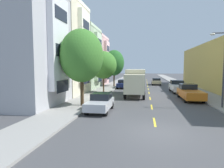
{
  "coord_description": "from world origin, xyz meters",
  "views": [
    {
      "loc": [
        -0.73,
        -10.93,
        3.65
      ],
      "look_at": [
        -5.78,
        19.19,
        1.02
      ],
      "focal_mm": 30.82,
      "sensor_mm": 36.0,
      "label": 1
    }
  ],
  "objects": [
    {
      "name": "townhouse_second_cream",
      "position": [
        -15.1,
        13.33,
        5.83
      ],
      "size": [
        13.6,
        7.39,
        12.07
      ],
      "color": "beige",
      "rests_on": "ground_plane"
    },
    {
      "name": "sidewalk_left",
      "position": [
        -7.1,
        28.0,
        0.07
      ],
      "size": [
        3.2,
        120.0,
        0.14
      ],
      "primitive_type": "cube",
      "color": "gray",
      "rests_on": "ground_plane"
    },
    {
      "name": "parked_pickup_white",
      "position": [
        4.22,
        18.53,
        0.83
      ],
      "size": [
        2.07,
        5.32,
        1.73
      ],
      "color": "silver",
      "rests_on": "ground_plane"
    },
    {
      "name": "parked_suv_teal",
      "position": [
        -4.48,
        38.41,
        0.99
      ],
      "size": [
        1.99,
        4.82,
        1.93
      ],
      "color": "#195B60",
      "rests_on": "ground_plane"
    },
    {
      "name": "parked_sedan_charcoal",
      "position": [
        -4.34,
        51.92,
        0.75
      ],
      "size": [
        1.89,
        4.54,
        1.43
      ],
      "color": "#333338",
      "rests_on": "ground_plane"
    },
    {
      "name": "sidewalk_right",
      "position": [
        7.1,
        28.0,
        0.07
      ],
      "size": [
        3.2,
        120.0,
        0.14
      ],
      "primitive_type": "cube",
      "color": "gray",
      "rests_on": "ground_plane"
    },
    {
      "name": "delivery_box_truck",
      "position": [
        -1.8,
        14.16,
        1.92
      ],
      "size": [
        2.42,
        7.81,
        3.4
      ],
      "color": "beige",
      "rests_on": "ground_plane"
    },
    {
      "name": "moving_champagne_sedan",
      "position": [
        1.8,
        30.64,
        0.75
      ],
      "size": [
        1.8,
        4.5,
        1.43
      ],
      "color": "tan",
      "rests_on": "ground_plane"
    },
    {
      "name": "parked_hatchback_silver",
      "position": [
        -4.31,
        4.51,
        0.76
      ],
      "size": [
        1.75,
        4.0,
        1.5
      ],
      "color": "#B2B5BA",
      "rests_on": "ground_plane"
    },
    {
      "name": "street_tree_third",
      "position": [
        -6.4,
        25.26,
        4.53
      ],
      "size": [
        3.81,
        3.81,
        6.82
      ],
      "color": "#47331E",
      "rests_on": "sidewalk_left"
    },
    {
      "name": "lane_centerline_dashes",
      "position": [
        0.0,
        24.5,
        0.0
      ],
      "size": [
        0.14,
        47.2,
        0.01
      ],
      "color": "yellow",
      "rests_on": "ground_plane"
    },
    {
      "name": "street_tree_nearest",
      "position": [
        -6.4,
        6.06,
        4.71
      ],
      "size": [
        3.97,
        3.97,
        7.0
      ],
      "color": "#47331E",
      "rests_on": "sidewalk_left"
    },
    {
      "name": "street_tree_second",
      "position": [
        -6.4,
        15.66,
        3.99
      ],
      "size": [
        3.71,
        3.71,
        5.8
      ],
      "color": "#47331E",
      "rests_on": "sidewalk_left"
    },
    {
      "name": "ground_plane",
      "position": [
        0.0,
        30.0,
        0.0
      ],
      "size": [
        160.0,
        160.0,
        0.0
      ],
      "primitive_type": "plane",
      "color": "#424244"
    },
    {
      "name": "townhouse_fourth_rose",
      "position": [
        -14.5,
        28.5,
        4.85
      ],
      "size": [
        12.42,
        7.39,
        10.11
      ],
      "color": "#CC9E9E",
      "rests_on": "ground_plane"
    },
    {
      "name": "townhouse_corner_dove_grey",
      "position": [
        -13.9,
        5.75,
        5.4
      ],
      "size": [
        11.22,
        7.39,
        11.19
      ],
      "color": "#A8A8AD",
      "rests_on": "ground_plane"
    },
    {
      "name": "street_lamp",
      "position": [
        5.94,
        7.15,
        3.99
      ],
      "size": [
        1.35,
        0.28,
        6.62
      ],
      "color": "#38383D",
      "rests_on": "sidewalk_right"
    },
    {
      "name": "parked_pickup_orange",
      "position": [
        4.4,
        11.77,
        0.83
      ],
      "size": [
        2.08,
        5.33,
        1.73
      ],
      "color": "orange",
      "rests_on": "ground_plane"
    },
    {
      "name": "townhouse_third_sage",
      "position": [
        -15.03,
        20.92,
        5.04
      ],
      "size": [
        13.48,
        7.39,
        10.48
      ],
      "color": "#99AD8E",
      "rests_on": "ground_plane"
    },
    {
      "name": "parked_wagon_navy",
      "position": [
        -4.37,
        23.13,
        0.8
      ],
      "size": [
        1.96,
        4.75,
        1.5
      ],
      "color": "navy",
      "rests_on": "ground_plane"
    }
  ]
}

